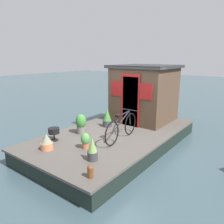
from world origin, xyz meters
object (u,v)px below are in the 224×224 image
Objects in this scene: houseboat_cabin at (144,93)px; potted_plant_geranium at (107,118)px; mooring_bollard at (90,171)px; bicycle at (122,127)px; potted_plant_thyme at (81,124)px; charcoal_grill at (54,131)px; potted_plant_succulent at (92,150)px; potted_plant_basil at (47,142)px; potted_plant_rosemary at (85,140)px.

potted_plant_geranium is (-1.50, 0.59, -0.74)m from houseboat_cabin.
bicycle is at bearing 18.39° from mooring_bollard.
potted_plant_thyme reaches higher than charcoal_grill.
potted_plant_succulent is 1.38m from potted_plant_basil.
charcoal_grill is at bearing 68.65° from mooring_bollard.
potted_plant_basil is at bearing 179.49° from potted_plant_geranium.
houseboat_cabin reaches higher than bicycle.
potted_plant_rosemary reaches higher than mooring_bollard.
houseboat_cabin reaches higher than potted_plant_succulent.
bicycle is 2.74× the size of potted_plant_geranium.
charcoal_grill is (-0.91, 0.18, -0.04)m from potted_plant_thyme.
potted_plant_basil is (-1.75, 1.14, -0.18)m from bicycle.
potted_plant_succulent is at bearing -171.92° from bicycle.
houseboat_cabin is at bearing 2.31° from potted_plant_rosemary.
houseboat_cabin is at bearing -15.72° from charcoal_grill.
potted_plant_basil is 0.99m from potted_plant_rosemary.
potted_plant_geranium is at bearing -0.51° from potted_plant_basil.
potted_plant_rosemary reaches higher than charcoal_grill.
potted_plant_thyme is 2.30× the size of mooring_bollard.
potted_plant_thyme is 1.47× the size of potted_plant_rosemary.
potted_plant_succulent is 1.48× the size of charcoal_grill.
potted_plant_thyme is at bearing 162.76° from houseboat_cabin.
bicycle is 1.36m from potted_plant_thyme.
charcoal_grill is at bearing 129.31° from bicycle.
potted_plant_succulent is at bearing -127.33° from potted_plant_thyme.
houseboat_cabin is 3.42m from potted_plant_rosemary.
bicycle is 1.17m from potted_plant_rosemary.
bicycle is (-2.23, -0.53, -0.66)m from houseboat_cabin.
bicycle is 4.08× the size of potted_plant_basil.
houseboat_cabin is 3.67m from charcoal_grill.
bicycle reaches higher than potted_plant_thyme.
potted_plant_thyme is at bearing 52.67° from potted_plant_succulent.
potted_plant_basil is at bearing -172.75° from potted_plant_thyme.
potted_plant_geranium is at bearing 158.58° from houseboat_cabin.
bicycle is 1.51m from potted_plant_succulent.
potted_plant_rosemary is 1.48m from mooring_bollard.
charcoal_grill is (-3.46, 0.97, -0.76)m from houseboat_cabin.
potted_plant_succulent reaches higher than potted_plant_rosemary.
potted_plant_basil is 2.49m from potted_plant_geranium.
houseboat_cabin is at bearing -8.70° from potted_plant_basil.
potted_plant_basil is 1.45m from potted_plant_thyme.
potted_plant_thyme is 1.07m from potted_plant_geranium.
potted_plant_geranium reaches higher than potted_plant_rosemary.
potted_plant_succulent is 0.88× the size of potted_plant_geranium.
charcoal_grill is (-1.23, 1.50, -0.10)m from bicycle.
mooring_bollard is (-1.77, -2.01, -0.17)m from potted_plant_thyme.
houseboat_cabin is at bearing -17.24° from potted_plant_thyme.
houseboat_cabin is 5.75× the size of charcoal_grill.
potted_plant_succulent reaches higher than charcoal_grill.
charcoal_grill is at bearing 164.28° from houseboat_cabin.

